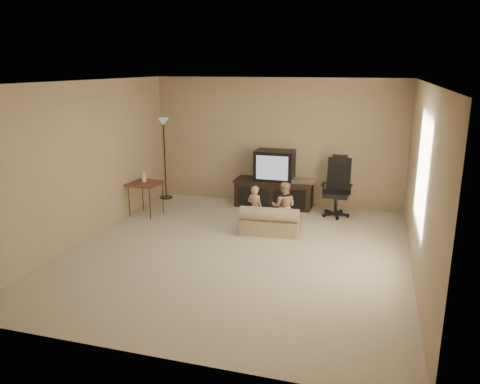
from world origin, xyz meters
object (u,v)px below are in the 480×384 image
at_px(office_chair, 337,194).
at_px(toddler_left, 255,208).
at_px(floor_lamp, 164,140).
at_px(tv_stand, 275,183).
at_px(child_sofa, 270,222).
at_px(side_table, 145,184).
at_px(toddler_right, 284,207).

relative_size(office_chair, toddler_left, 1.44).
bearing_deg(toddler_left, floor_lamp, -13.72).
xyz_separation_m(office_chair, toddler_left, (-1.25, -1.23, -0.01)).
height_order(tv_stand, floor_lamp, floor_lamp).
xyz_separation_m(floor_lamp, child_sofa, (2.59, -1.50, -1.04)).
bearing_deg(floor_lamp, toddler_left, -31.52).
bearing_deg(floor_lamp, office_chair, -3.04).
bearing_deg(toddler_left, office_chair, -117.82).
bearing_deg(side_table, tv_stand, 28.98).
bearing_deg(side_table, office_chair, 15.68).
bearing_deg(office_chair, toddler_left, -131.92).
distance_m(side_table, toddler_left, 2.20).
height_order(tv_stand, office_chair, same).
bearing_deg(child_sofa, office_chair, 49.25).
relative_size(tv_stand, toddler_left, 2.02).
bearing_deg(tv_stand, office_chair, -11.83).
bearing_deg(tv_stand, toddler_right, -72.06).
distance_m(floor_lamp, toddler_right, 3.17).
bearing_deg(toddler_left, toddler_right, -149.12).
height_order(floor_lamp, toddler_right, floor_lamp).
distance_m(child_sofa, toddler_left, 0.36).
distance_m(side_table, floor_lamp, 1.32).
height_order(side_table, toddler_left, side_table).
bearing_deg(floor_lamp, tv_stand, 1.54).
bearing_deg(office_chair, side_table, -160.61).
xyz_separation_m(tv_stand, toddler_right, (0.45, -1.37, -0.04)).
relative_size(office_chair, child_sofa, 1.10).
bearing_deg(toddler_left, child_sofa, -178.03).
bearing_deg(child_sofa, toddler_left, 159.94).
xyz_separation_m(office_chair, floor_lamp, (-3.56, 0.19, 0.83)).
height_order(tv_stand, toddler_left, tv_stand).
bearing_deg(toddler_right, child_sofa, 41.96).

